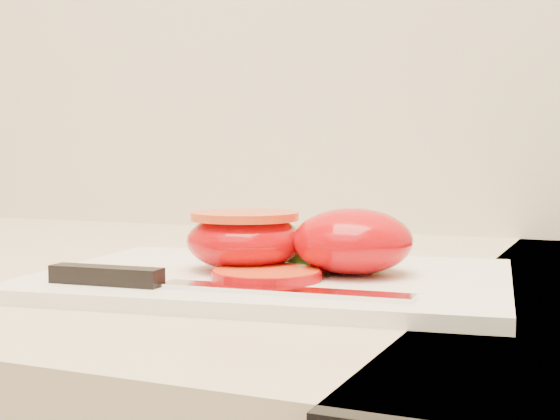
% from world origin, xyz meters
% --- Properties ---
extents(cutting_board, '(0.36, 0.28, 0.01)m').
position_xyz_m(cutting_board, '(0.04, 1.59, 0.94)').
color(cutting_board, white).
rests_on(cutting_board, counter).
extents(tomato_half_dome, '(0.09, 0.09, 0.05)m').
position_xyz_m(tomato_half_dome, '(0.10, 1.61, 0.96)').
color(tomato_half_dome, '#CA0607').
rests_on(tomato_half_dome, cutting_board).
extents(tomato_half_cut, '(0.09, 0.09, 0.04)m').
position_xyz_m(tomato_half_cut, '(0.02, 1.59, 0.96)').
color(tomato_half_cut, '#CA0607').
rests_on(tomato_half_cut, cutting_board).
extents(tomato_slice_0, '(0.07, 0.07, 0.01)m').
position_xyz_m(tomato_slice_0, '(0.05, 1.56, 0.94)').
color(tomato_slice_0, orange).
rests_on(tomato_slice_0, cutting_board).
extents(lettuce_leaf_0, '(0.14, 0.14, 0.03)m').
position_xyz_m(lettuce_leaf_0, '(0.06, 1.67, 0.95)').
color(lettuce_leaf_0, '#58A02A').
rests_on(lettuce_leaf_0, cutting_board).
extents(knife, '(0.24, 0.04, 0.01)m').
position_xyz_m(knife, '(0.01, 1.50, 0.94)').
color(knife, silver).
rests_on(knife, cutting_board).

